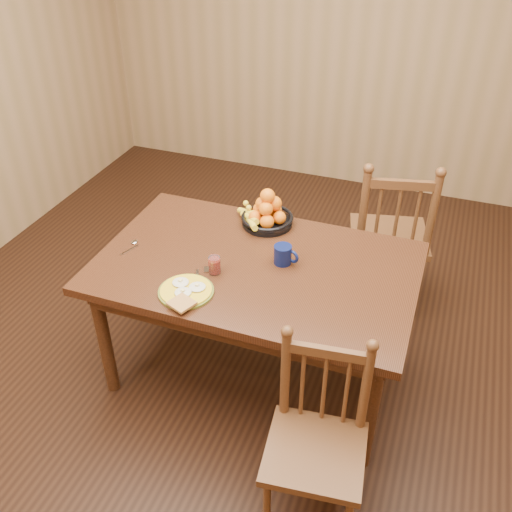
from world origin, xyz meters
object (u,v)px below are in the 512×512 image
(fruit_bowl, at_px, (266,214))
(chair_far, at_px, (389,237))
(dining_table, at_px, (256,278))
(chair_near, at_px, (317,442))
(breakfast_plate, at_px, (186,291))
(coffee_mug, at_px, (284,255))

(fruit_bowl, bearing_deg, chair_far, 37.46)
(chair_far, height_order, fruit_bowl, chair_far)
(dining_table, relative_size, chair_near, 1.78)
(fruit_bowl, bearing_deg, dining_table, -78.22)
(chair_near, height_order, fruit_bowl, fruit_bowl)
(chair_far, relative_size, breakfast_plate, 3.42)
(coffee_mug, bearing_deg, dining_table, -155.53)
(chair_far, distance_m, breakfast_plate, 1.46)
(breakfast_plate, distance_m, fruit_bowl, 0.73)
(coffee_mug, bearing_deg, chair_far, 61.91)
(chair_near, xyz_separation_m, breakfast_plate, (-0.75, 0.36, 0.33))
(dining_table, bearing_deg, chair_near, -53.01)
(dining_table, distance_m, coffee_mug, 0.19)
(dining_table, distance_m, chair_far, 1.05)
(breakfast_plate, bearing_deg, dining_table, 55.55)
(dining_table, height_order, chair_near, chair_near)
(chair_near, distance_m, coffee_mug, 0.93)
(breakfast_plate, xyz_separation_m, fruit_bowl, (0.15, 0.71, 0.05))
(chair_near, bearing_deg, chair_far, 82.05)
(dining_table, height_order, chair_far, chair_far)
(chair_far, bearing_deg, fruit_bowl, 24.29)
(chair_near, distance_m, fruit_bowl, 1.29)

